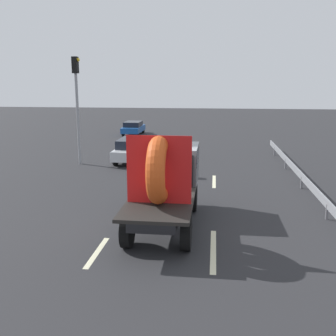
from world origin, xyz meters
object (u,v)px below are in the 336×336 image
object	(u,v)px
distant_sedan	(134,149)
traffic_light	(77,96)
flatbed_truck	(167,174)
oncoming_car	(133,128)

from	to	relation	value
distant_sedan	traffic_light	world-z (taller)	traffic_light
flatbed_truck	oncoming_car	bearing A→B (deg)	104.87
flatbed_truck	traffic_light	size ratio (longest dim) A/B	0.91
traffic_light	flatbed_truck	bearing A→B (deg)	-54.41
flatbed_truck	traffic_light	distance (m)	10.93
flatbed_truck	oncoming_car	size ratio (longest dim) A/B	1.51
distant_sedan	oncoming_car	bearing A→B (deg)	102.01
oncoming_car	traffic_light	bearing A→B (deg)	-91.82
distant_sedan	oncoming_car	size ratio (longest dim) A/B	1.15
flatbed_truck	distant_sedan	bearing A→B (deg)	108.27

